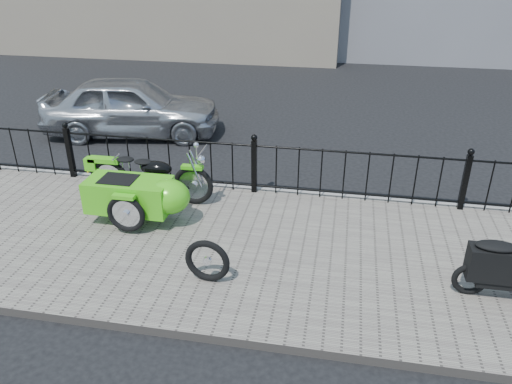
# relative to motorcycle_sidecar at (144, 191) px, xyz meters

# --- Properties ---
(ground) EXTENTS (120.00, 120.00, 0.00)m
(ground) POSITION_rel_motorcycle_sidecar_xyz_m (1.54, -0.04, -0.59)
(ground) COLOR black
(ground) RESTS_ON ground
(sidewalk) EXTENTS (30.00, 3.80, 0.12)m
(sidewalk) POSITION_rel_motorcycle_sidecar_xyz_m (1.54, -0.54, -0.53)
(sidewalk) COLOR #6A6159
(sidewalk) RESTS_ON ground
(curb) EXTENTS (30.00, 0.10, 0.12)m
(curb) POSITION_rel_motorcycle_sidecar_xyz_m (1.54, 1.40, -0.53)
(curb) COLOR gray
(curb) RESTS_ON ground
(iron_fence) EXTENTS (14.11, 0.11, 1.08)m
(iron_fence) POSITION_rel_motorcycle_sidecar_xyz_m (1.54, 1.26, -0.01)
(iron_fence) COLOR black
(iron_fence) RESTS_ON sidewalk
(motorcycle_sidecar) EXTENTS (2.28, 1.48, 0.98)m
(motorcycle_sidecar) POSITION_rel_motorcycle_sidecar_xyz_m (0.00, 0.00, 0.00)
(motorcycle_sidecar) COLOR black
(motorcycle_sidecar) RESTS_ON sidewalk
(spare_tire) EXTENTS (0.61, 0.14, 0.61)m
(spare_tire) POSITION_rel_motorcycle_sidecar_xyz_m (1.44, -1.44, -0.17)
(spare_tire) COLOR black
(spare_tire) RESTS_ON sidewalk
(sedan_car) EXTENTS (4.26, 2.27, 1.38)m
(sedan_car) POSITION_rel_motorcycle_sidecar_xyz_m (-1.90, 3.98, 0.10)
(sedan_car) COLOR #B2B4B9
(sedan_car) RESTS_ON ground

